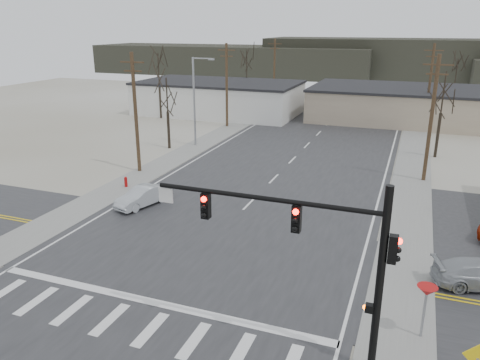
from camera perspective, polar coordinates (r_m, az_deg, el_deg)
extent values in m
plane|color=beige|center=(26.37, -4.80, -8.89)|extent=(140.00, 140.00, 0.00)
cube|color=#29292C|center=(39.39, 4.56, 0.55)|extent=(18.00, 110.00, 0.05)
cube|color=#29292C|center=(26.36, -4.80, -8.86)|extent=(90.00, 10.00, 0.04)
cube|color=gray|center=(47.62, -6.06, 3.68)|extent=(3.00, 90.00, 0.06)
cube|color=gray|center=(42.79, 20.26, 0.91)|extent=(3.00, 90.00, 0.06)
cylinder|color=black|center=(17.11, 16.65, -12.11)|extent=(0.28, 0.28, 7.20)
cylinder|color=black|center=(16.65, 2.98, -2.25)|extent=(8.40, 0.18, 0.18)
cube|color=black|center=(16.58, 6.91, -4.70)|extent=(0.32, 0.30, 1.00)
cube|color=black|center=(17.65, -4.19, -3.14)|extent=(0.32, 0.30, 1.00)
sphere|color=#FF0C05|center=(16.30, 6.80, -3.89)|extent=(0.22, 0.22, 0.22)
sphere|color=#FF0C05|center=(17.39, -4.44, -2.35)|extent=(0.22, 0.22, 0.22)
cube|color=black|center=(16.46, 18.14, -8.02)|extent=(0.30, 0.30, 1.00)
cube|color=silver|center=(18.32, -9.04, -1.84)|extent=(0.60, 0.04, 0.60)
cube|color=black|center=(17.64, 15.51, -14.82)|extent=(0.30, 0.25, 0.30)
sphere|color=#FF5905|center=(17.64, 15.01, -14.76)|extent=(0.18, 0.18, 0.18)
cylinder|color=#A50C0C|center=(37.44, -13.73, -0.36)|extent=(0.24, 0.24, 0.70)
sphere|color=#A50C0C|center=(37.32, -13.78, 0.22)|extent=(0.24, 0.24, 0.24)
cylinder|color=gray|center=(20.77, 21.47, -15.08)|extent=(0.10, 0.10, 2.10)
cone|color=#A50C0C|center=(20.20, 21.84, -12.46)|extent=(0.80, 0.80, 0.40)
cube|color=yellow|center=(17.42, 27.03, -18.62)|extent=(0.92, 0.05, 0.92)
cube|color=silver|center=(67.22, -2.59, 9.88)|extent=(22.00, 12.00, 4.20)
cube|color=black|center=(66.93, -2.62, 11.79)|extent=(22.30, 12.30, 0.30)
cube|color=tan|center=(65.83, 20.44, 8.49)|extent=(26.00, 14.00, 4.00)
cube|color=black|center=(65.54, 20.65, 10.33)|extent=(26.30, 14.30, 0.30)
cylinder|color=#4F3924|center=(40.22, -12.60, 7.86)|extent=(0.30, 0.30, 10.00)
cube|color=#4F3924|center=(39.70, -13.03, 13.83)|extent=(2.20, 0.12, 0.12)
cube|color=#4F3924|center=(39.76, -12.95, 12.82)|extent=(1.60, 0.12, 0.12)
cylinder|color=#4F3924|center=(57.80, -1.63, 11.39)|extent=(0.30, 0.30, 10.00)
cube|color=#4F3924|center=(57.43, -1.67, 15.56)|extent=(2.20, 0.12, 0.12)
cube|color=#4F3924|center=(57.47, -1.66, 14.86)|extent=(1.60, 0.12, 0.12)
cylinder|color=#4F3924|center=(76.57, 4.20, 13.08)|extent=(0.30, 0.30, 10.00)
cube|color=#4F3924|center=(76.29, 4.28, 16.22)|extent=(2.20, 0.12, 0.12)
cube|color=#4F3924|center=(76.32, 4.27, 15.70)|extent=(1.60, 0.12, 0.12)
cylinder|color=#4F3924|center=(39.71, 22.27, 6.80)|extent=(0.30, 0.30, 10.00)
cube|color=#4F3924|center=(39.18, 23.03, 12.81)|extent=(2.20, 0.12, 0.12)
cube|color=#4F3924|center=(39.24, 22.90, 11.80)|extent=(1.60, 0.12, 0.12)
cylinder|color=#4F3924|center=(61.48, 22.09, 10.51)|extent=(0.30, 0.30, 10.00)
cube|color=#4F3924|center=(61.14, 22.57, 14.39)|extent=(2.20, 0.12, 0.12)
cube|color=#4F3924|center=(61.17, 22.49, 13.74)|extent=(1.60, 0.12, 0.12)
cylinder|color=gray|center=(48.63, -5.60, 9.38)|extent=(0.20, 0.20, 9.00)
cylinder|color=gray|center=(47.71, -4.66, 14.56)|extent=(2.00, 0.12, 0.12)
cube|color=gray|center=(47.29, -3.52, 14.49)|extent=(0.60, 0.25, 0.18)
cylinder|color=#2F281D|center=(48.30, -8.70, 6.03)|extent=(0.28, 0.28, 3.75)
cylinder|color=#2F281D|center=(47.70, -8.89, 9.99)|extent=(0.14, 0.14, 3.75)
cylinder|color=#2F281D|center=(48.15, 22.96, 5.04)|extent=(0.28, 0.28, 4.25)
cylinder|color=#2F281D|center=(47.51, 23.54, 9.52)|extent=(0.14, 0.14, 4.25)
cylinder|color=#2F281D|center=(72.00, 0.81, 10.59)|extent=(0.28, 0.28, 4.50)
cylinder|color=#2F281D|center=(71.56, 0.83, 13.80)|extent=(0.14, 0.14, 4.50)
cylinder|color=#2F281D|center=(73.90, 24.48, 8.97)|extent=(0.28, 0.28, 4.00)
cylinder|color=#2F281D|center=(73.49, 24.86, 11.73)|extent=(0.14, 0.14, 4.00)
cylinder|color=#2F281D|center=(64.58, -9.69, 9.42)|extent=(0.28, 0.28, 4.50)
cylinder|color=#2F281D|center=(64.09, -9.89, 13.00)|extent=(0.14, 0.14, 4.50)
cube|color=#333026|center=(122.10, -1.14, 14.40)|extent=(70.00, 18.00, 7.00)
cube|color=#333026|center=(117.40, 23.64, 13.25)|extent=(80.00, 18.00, 9.00)
imported|color=#B2B8BE|center=(33.21, -11.86, -1.99)|extent=(2.51, 4.28, 1.33)
imported|color=black|center=(65.88, 17.21, 7.71)|extent=(3.47, 5.16, 1.39)
imported|color=black|center=(86.51, 10.24, 10.56)|extent=(2.67, 3.89, 1.23)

